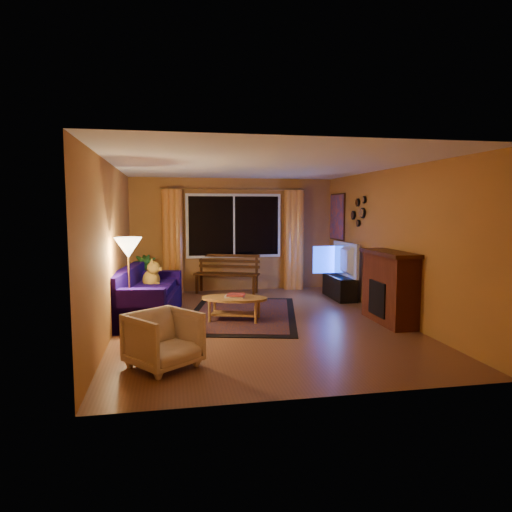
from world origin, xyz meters
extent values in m
cube|color=brown|center=(0.00, 0.00, -0.01)|extent=(4.50, 6.00, 0.02)
cube|color=white|center=(0.00, 0.00, 2.51)|extent=(4.50, 6.00, 0.02)
cube|color=#B57433|center=(0.00, 3.01, 1.25)|extent=(4.50, 0.02, 2.50)
cube|color=#B57433|center=(-2.26, 0.00, 1.25)|extent=(0.02, 6.00, 2.50)
cube|color=#B57433|center=(2.26, 0.00, 1.25)|extent=(0.02, 6.00, 2.50)
cube|color=black|center=(0.00, 2.94, 1.45)|extent=(2.00, 0.02, 1.30)
cylinder|color=#BF8C3F|center=(0.00, 2.90, 2.25)|extent=(3.20, 0.03, 0.03)
cylinder|color=orange|center=(-1.35, 2.88, 1.12)|extent=(0.36, 0.36, 2.24)
cylinder|color=orange|center=(1.35, 2.88, 1.12)|extent=(0.36, 0.36, 2.24)
cube|color=#341705|center=(-0.21, 2.62, 0.21)|extent=(1.44, 0.89, 0.42)
imported|color=#235B1E|center=(-1.94, 2.33, 0.44)|extent=(0.50, 0.50, 0.89)
cube|color=#100343|center=(-1.79, 0.60, 0.42)|extent=(1.18, 2.18, 0.84)
imported|color=beige|center=(-1.49, -1.85, 0.36)|extent=(0.96, 0.95, 0.72)
cylinder|color=#BF8C3F|center=(-2.00, -0.26, 0.70)|extent=(0.25, 0.25, 1.41)
cube|color=#622809|center=(-0.19, 0.57, 0.01)|extent=(2.43, 3.21, 0.02)
cylinder|color=#B47937|center=(-0.38, 0.17, 0.20)|extent=(1.37, 1.37, 0.39)
cube|color=black|center=(2.00, 1.66, 0.23)|extent=(0.39, 1.11, 0.46)
imported|color=black|center=(2.00, 1.66, 0.80)|extent=(0.18, 1.20, 0.69)
cube|color=maroon|center=(2.05, -0.40, 0.55)|extent=(0.40, 1.20, 1.10)
cube|color=#E1481A|center=(2.22, 2.45, 1.65)|extent=(0.04, 0.76, 0.96)
camera|label=1|loc=(-1.39, -7.09, 1.84)|focal=32.00mm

